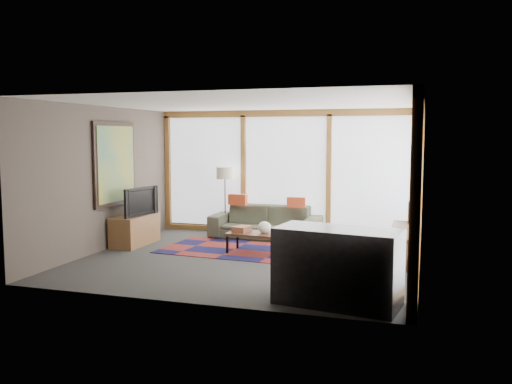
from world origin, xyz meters
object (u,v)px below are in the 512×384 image
(sofa, at_px, (266,222))
(bar_counter, at_px, (338,267))
(tv_console, at_px, (135,230))
(television, at_px, (138,201))
(coffee_table, at_px, (259,243))
(floor_lamp, at_px, (225,201))
(bookshelf, at_px, (401,244))

(sofa, distance_m, bar_counter, 4.46)
(sofa, height_order, tv_console, sofa)
(sofa, relative_size, television, 2.38)
(tv_console, relative_size, bar_counter, 0.76)
(sofa, height_order, bar_counter, bar_counter)
(coffee_table, xyz_separation_m, tv_console, (-2.48, 0.04, 0.10))
(television, height_order, bar_counter, television)
(floor_lamp, relative_size, bookshelf, 0.73)
(bookshelf, relative_size, bar_counter, 1.31)
(bookshelf, bearing_deg, sofa, 158.49)
(sofa, height_order, floor_lamp, floor_lamp)
(floor_lamp, bearing_deg, tv_console, -129.64)
(floor_lamp, bearing_deg, coffee_table, -51.94)
(coffee_table, height_order, tv_console, tv_console)
(tv_console, bearing_deg, bar_counter, -30.76)
(sofa, bearing_deg, bar_counter, -63.07)
(sofa, distance_m, floor_lamp, 1.01)
(coffee_table, xyz_separation_m, television, (-2.40, 0.00, 0.66))
(sofa, bearing_deg, television, -146.37)
(coffee_table, bearing_deg, tv_console, 179.12)
(television, distance_m, bar_counter, 4.88)
(bookshelf, height_order, bar_counter, bar_counter)
(tv_console, height_order, television, television)
(coffee_table, relative_size, tv_console, 0.96)
(sofa, relative_size, bar_counter, 1.49)
(sofa, xyz_separation_m, tv_console, (-2.18, -1.40, -0.04))
(floor_lamp, xyz_separation_m, tv_console, (-1.26, -1.52, -0.43))
(floor_lamp, height_order, coffee_table, floor_lamp)
(coffee_table, relative_size, television, 1.17)
(bookshelf, relative_size, tv_console, 1.73)
(tv_console, bearing_deg, television, -22.11)
(tv_console, height_order, bar_counter, bar_counter)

